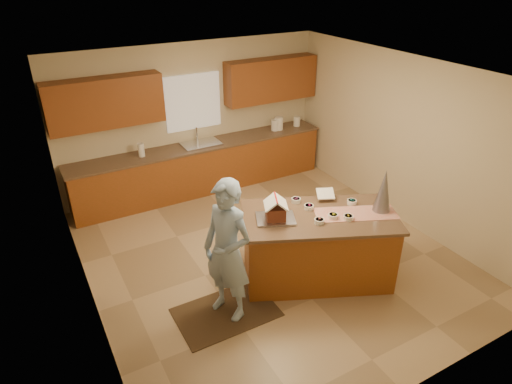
% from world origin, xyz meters
% --- Properties ---
extents(floor, '(5.50, 5.50, 0.00)m').
position_xyz_m(floor, '(0.00, 0.00, 0.00)').
color(floor, tan).
rests_on(floor, ground).
extents(ceiling, '(5.50, 5.50, 0.00)m').
position_xyz_m(ceiling, '(0.00, 0.00, 2.70)').
color(ceiling, silver).
rests_on(ceiling, floor).
extents(wall_back, '(5.50, 5.50, 0.00)m').
position_xyz_m(wall_back, '(0.00, 2.75, 1.35)').
color(wall_back, beige).
rests_on(wall_back, floor).
extents(wall_front, '(5.50, 5.50, 0.00)m').
position_xyz_m(wall_front, '(0.00, -2.75, 1.35)').
color(wall_front, beige).
rests_on(wall_front, floor).
extents(wall_left, '(5.50, 5.50, 0.00)m').
position_xyz_m(wall_left, '(-2.50, 0.00, 1.35)').
color(wall_left, beige).
rests_on(wall_left, floor).
extents(wall_right, '(5.50, 5.50, 0.00)m').
position_xyz_m(wall_right, '(2.50, 0.00, 1.35)').
color(wall_right, beige).
rests_on(wall_right, floor).
extents(stone_accent, '(0.00, 2.50, 2.50)m').
position_xyz_m(stone_accent, '(-2.48, -0.80, 1.25)').
color(stone_accent, gray).
rests_on(stone_accent, wall_left).
extents(window_curtain, '(1.05, 0.03, 1.00)m').
position_xyz_m(window_curtain, '(0.00, 2.72, 1.65)').
color(window_curtain, white).
rests_on(window_curtain, wall_back).
extents(back_counter_base, '(4.80, 0.60, 0.88)m').
position_xyz_m(back_counter_base, '(0.00, 2.45, 0.44)').
color(back_counter_base, brown).
rests_on(back_counter_base, floor).
extents(back_counter_top, '(4.85, 0.63, 0.04)m').
position_xyz_m(back_counter_top, '(0.00, 2.45, 0.90)').
color(back_counter_top, brown).
rests_on(back_counter_top, back_counter_base).
extents(upper_cabinet_left, '(1.85, 0.35, 0.80)m').
position_xyz_m(upper_cabinet_left, '(-1.55, 2.57, 1.90)').
color(upper_cabinet_left, brown).
rests_on(upper_cabinet_left, wall_back).
extents(upper_cabinet_right, '(1.85, 0.35, 0.80)m').
position_xyz_m(upper_cabinet_right, '(1.55, 2.57, 1.90)').
color(upper_cabinet_right, brown).
rests_on(upper_cabinet_right, wall_back).
extents(sink, '(0.70, 0.45, 0.12)m').
position_xyz_m(sink, '(0.00, 2.45, 0.89)').
color(sink, silver).
rests_on(sink, back_counter_top).
extents(faucet, '(0.03, 0.03, 0.28)m').
position_xyz_m(faucet, '(0.00, 2.63, 1.06)').
color(faucet, silver).
rests_on(faucet, back_counter_top).
extents(island_base, '(2.15, 1.67, 0.94)m').
position_xyz_m(island_base, '(0.32, -0.75, 0.47)').
color(island_base, brown).
rests_on(island_base, floor).
extents(island_top, '(2.27, 1.78, 0.04)m').
position_xyz_m(island_top, '(0.32, -0.75, 0.96)').
color(island_top, brown).
rests_on(island_top, island_base).
extents(table_runner, '(1.14, 0.79, 0.01)m').
position_xyz_m(table_runner, '(0.76, -0.95, 0.99)').
color(table_runner, '#B8290D').
rests_on(table_runner, island_top).
extents(baking_tray, '(0.60, 0.53, 0.03)m').
position_xyz_m(baking_tray, '(-0.24, -0.56, 1.00)').
color(baking_tray, silver).
rests_on(baking_tray, island_top).
extents(cookbook, '(0.29, 0.26, 0.10)m').
position_xyz_m(cookbook, '(0.64, -0.45, 1.08)').
color(cookbook, white).
rests_on(cookbook, island_top).
extents(tinsel_tree, '(0.31, 0.31, 0.59)m').
position_xyz_m(tinsel_tree, '(1.11, -1.04, 1.28)').
color(tinsel_tree, '#A4A5B0').
rests_on(tinsel_tree, island_top).
extents(rug, '(1.24, 0.81, 0.01)m').
position_xyz_m(rug, '(-1.09, -0.81, 0.01)').
color(rug, black).
rests_on(rug, floor).
extents(boy, '(0.67, 0.79, 1.82)m').
position_xyz_m(boy, '(-1.04, -0.81, 0.92)').
color(boy, '#9BBADC').
rests_on(boy, rug).
extents(canister_a, '(0.16, 0.16, 0.21)m').
position_xyz_m(canister_a, '(1.59, 2.45, 1.03)').
color(canister_a, white).
rests_on(canister_a, back_counter_top).
extents(canister_b, '(0.18, 0.18, 0.25)m').
position_xyz_m(canister_b, '(1.67, 2.45, 1.05)').
color(canister_b, white).
rests_on(canister_b, back_counter_top).
extents(canister_c, '(0.14, 0.14, 0.19)m').
position_xyz_m(canister_c, '(2.10, 2.45, 1.02)').
color(canister_c, white).
rests_on(canister_c, back_counter_top).
extents(paper_towel, '(0.11, 0.11, 0.23)m').
position_xyz_m(paper_towel, '(-1.10, 2.45, 1.04)').
color(paper_towel, white).
rests_on(paper_towel, back_counter_top).
extents(gingerbread_house, '(0.39, 0.39, 0.30)m').
position_xyz_m(gingerbread_house, '(-0.24, -0.56, 1.13)').
color(gingerbread_house, maroon).
rests_on(gingerbread_house, baking_tray).
extents(candy_bowls, '(0.81, 0.83, 0.06)m').
position_xyz_m(candy_bowls, '(0.44, -0.73, 1.02)').
color(candy_bowls, '#E92975').
rests_on(candy_bowls, island_top).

